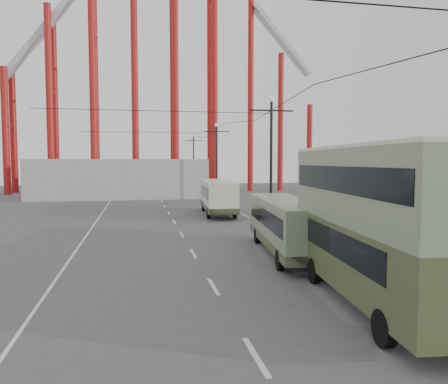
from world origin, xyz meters
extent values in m
plane|color=#4A4A4C|center=(0.00, 0.00, 0.00)|extent=(160.00, 160.00, 0.00)
cube|color=silver|center=(-1.00, 19.00, 0.01)|extent=(0.15, 82.00, 0.01)
cube|color=silver|center=(5.40, 20.00, 0.01)|extent=(0.12, 120.00, 0.01)
cube|color=silver|center=(-7.00, 20.00, 0.01)|extent=(0.12, 120.00, 0.01)
cylinder|color=black|center=(5.60, 18.00, 4.50)|extent=(0.20, 0.20, 9.00)
cylinder|color=black|center=(5.60, 18.00, 0.25)|extent=(0.44, 0.44, 0.50)
cube|color=black|center=(5.60, 18.00, 8.30)|extent=(3.20, 0.10, 0.10)
sphere|color=white|center=(5.60, 18.00, 9.10)|extent=(0.44, 0.44, 0.44)
cylinder|color=black|center=(5.60, 40.00, 4.50)|extent=(0.20, 0.20, 9.00)
cylinder|color=black|center=(5.60, 40.00, 0.25)|extent=(0.44, 0.44, 0.50)
cube|color=black|center=(5.60, 40.00, 8.30)|extent=(3.20, 0.10, 0.10)
sphere|color=white|center=(5.60, 40.00, 9.10)|extent=(0.44, 0.44, 0.44)
cylinder|color=black|center=(5.60, 62.00, 4.50)|extent=(0.20, 0.20, 9.00)
cylinder|color=black|center=(5.60, 62.00, 0.25)|extent=(0.44, 0.44, 0.50)
cube|color=black|center=(5.60, 62.00, 8.30)|extent=(3.20, 0.10, 0.10)
sphere|color=white|center=(5.60, 62.00, 9.10)|extent=(0.44, 0.44, 0.44)
cylinder|color=maroon|center=(-22.00, 55.00, 9.00)|extent=(1.00, 1.00, 18.00)
cylinder|color=maroon|center=(-22.00, 59.00, 9.00)|extent=(1.00, 1.00, 18.00)
cylinder|color=maroon|center=(-16.00, 55.00, 13.50)|extent=(1.00, 1.00, 27.00)
cylinder|color=maroon|center=(-16.00, 59.00, 13.50)|extent=(1.00, 1.00, 27.00)
cylinder|color=maroon|center=(-10.00, 55.00, 18.00)|extent=(1.00, 1.00, 36.00)
cylinder|color=maroon|center=(-10.00, 59.00, 18.00)|extent=(1.00, 1.00, 36.00)
cylinder|color=maroon|center=(-4.00, 55.00, 22.50)|extent=(1.00, 1.00, 45.00)
cylinder|color=maroon|center=(-4.00, 59.00, 22.50)|extent=(1.00, 1.00, 45.00)
cylinder|color=maroon|center=(2.00, 55.00, 26.00)|extent=(1.00, 1.00, 52.00)
cylinder|color=maroon|center=(2.00, 59.00, 26.00)|extent=(1.00, 1.00, 52.00)
cylinder|color=maroon|center=(8.00, 55.00, 27.50)|extent=(1.00, 1.00, 55.00)
cylinder|color=maroon|center=(8.00, 59.00, 27.50)|extent=(1.00, 1.00, 55.00)
cylinder|color=maroon|center=(14.00, 56.00, 15.00)|extent=(0.90, 0.90, 30.00)
cylinder|color=maroon|center=(19.00, 56.00, 11.00)|extent=(0.90, 0.90, 22.00)
cylinder|color=maroon|center=(24.00, 56.00, 7.00)|extent=(0.90, 0.90, 14.00)
cube|color=#B8B9BE|center=(19.00, 56.00, 24.00)|extent=(9.89, 2.00, 10.87)
cube|color=gray|center=(-6.00, 47.00, 2.50)|extent=(22.00, 10.00, 5.00)
cube|color=#404827|center=(3.73, 0.88, 1.61)|extent=(3.40, 9.93, 2.14)
cube|color=black|center=(3.73, 0.88, 2.05)|extent=(3.24, 8.00, 0.88)
cube|color=gray|center=(3.73, 0.88, 2.82)|extent=(3.42, 9.93, 0.29)
cube|color=gray|center=(3.73, 0.88, 4.04)|extent=(3.40, 9.93, 2.14)
cube|color=black|center=(3.73, 0.88, 4.14)|extent=(3.38, 9.36, 0.83)
cube|color=beige|center=(3.73, 0.88, 5.17)|extent=(3.42, 9.93, 0.12)
cylinder|color=black|center=(2.91, 3.70, 0.49)|extent=(0.37, 1.00, 0.97)
cylinder|color=black|center=(5.10, 3.48, 0.49)|extent=(0.37, 1.00, 0.97)
cylinder|color=black|center=(2.33, -2.12, 0.49)|extent=(0.37, 1.00, 0.97)
cube|color=gray|center=(3.61, 9.04, 1.55)|extent=(3.29, 9.94, 2.13)
cube|color=black|center=(3.61, 9.04, 1.91)|extent=(3.21, 8.89, 0.84)
cube|color=#404827|center=(3.61, 9.04, 0.71)|extent=(3.32, 9.95, 0.44)
cube|color=gray|center=(3.61, 9.04, 2.69)|extent=(3.31, 9.95, 0.14)
cylinder|color=black|center=(2.92, 11.89, 0.44)|extent=(0.35, 0.91, 0.89)
cylinder|color=black|center=(4.91, 11.66, 0.44)|extent=(0.35, 0.91, 0.89)
cylinder|color=black|center=(2.27, 6.07, 0.44)|extent=(0.35, 0.91, 0.89)
cylinder|color=black|center=(4.26, 5.85, 0.44)|extent=(0.35, 0.91, 0.89)
cube|color=beige|center=(3.22, 26.17, 1.68)|extent=(3.09, 9.74, 2.30)
cube|color=black|center=(3.22, 26.17, 2.06)|extent=(3.05, 8.60, 0.91)
cube|color=#404827|center=(3.22, 26.17, 0.77)|extent=(3.12, 9.74, 0.48)
cube|color=beige|center=(3.22, 26.17, 2.91)|extent=(3.11, 9.74, 0.15)
cylinder|color=black|center=(2.32, 28.74, 0.48)|extent=(0.34, 0.98, 0.96)
cylinder|color=black|center=(4.49, 28.58, 0.48)|extent=(0.34, 0.98, 0.96)
cylinder|color=black|center=(1.93, 23.38, 0.48)|extent=(0.34, 0.98, 0.96)
cylinder|color=black|center=(4.10, 23.23, 0.48)|extent=(0.34, 0.98, 0.96)
imported|color=black|center=(3.15, 5.48, 0.78)|extent=(0.57, 0.38, 1.56)
camera|label=1|loc=(-3.74, -11.89, 4.70)|focal=35.00mm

